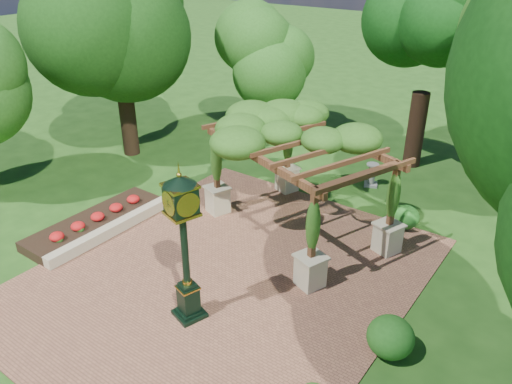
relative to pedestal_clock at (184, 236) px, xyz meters
The scene contains 12 objects.
ground 2.72m from the pedestal_clock, 109.65° to the left, with size 120.00×120.00×0.00m, color #1E4714.
brick_plaza 3.20m from the pedestal_clock, 100.02° to the left, with size 10.00×12.00×0.04m, color brown.
border_wall 5.66m from the pedestal_clock, 163.35° to the left, with size 0.35×5.00×0.40m, color #C6B793.
flower_bed 6.47m from the pedestal_clock, 165.80° to the left, with size 1.50×5.00×0.36m, color red.
pedestal_clock is the anchor object (origin of this frame).
pergola 5.45m from the pedestal_clock, 90.43° to the left, with size 7.06×5.66×3.86m.
sundial 10.47m from the pedestal_clock, 87.07° to the left, with size 0.69×0.69×0.95m.
shrub_mid 5.52m from the pedestal_clock, 20.79° to the left, with size 1.14×1.14×1.02m, color #1D5217.
shrub_back 8.53m from the pedestal_clock, 69.44° to the left, with size 0.93×0.93×0.84m, color #23651D.
tree_west_near 12.65m from the pedestal_clock, 145.82° to the left, with size 5.04×5.04×9.01m.
tree_west_far 14.69m from the pedestal_clock, 117.29° to the left, with size 3.60×3.60×5.99m.
tree_north 13.70m from the pedestal_clock, 85.36° to the left, with size 3.91×3.91×8.48m.
Camera 1 is at (7.91, -8.31, 9.00)m, focal length 35.00 mm.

